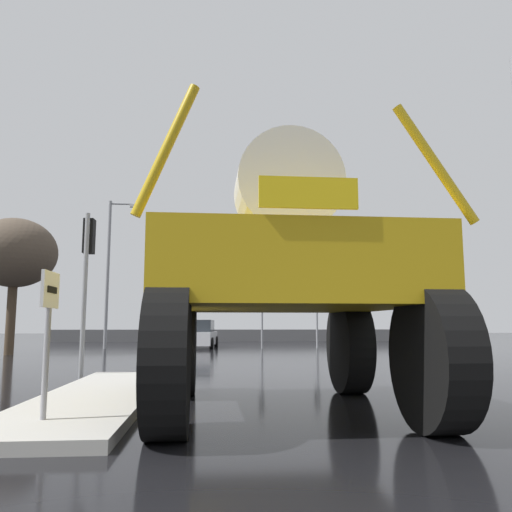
% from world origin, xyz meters
% --- Properties ---
extents(ground_plane, '(120.00, 120.00, 0.00)m').
position_xyz_m(ground_plane, '(0.00, 18.00, 0.00)').
color(ground_plane, black).
extents(median_island, '(1.69, 7.32, 0.15)m').
position_xyz_m(median_island, '(-3.59, 7.34, 0.07)').
color(median_island, '#B2AFA8').
rests_on(median_island, ground).
extents(lane_arrow_sign, '(0.07, 0.60, 1.74)m').
position_xyz_m(lane_arrow_sign, '(-3.71, 4.84, 1.35)').
color(lane_arrow_sign, '#99999E').
rests_on(lane_arrow_sign, median_island).
extents(oversize_sprayer, '(4.12, 5.35, 4.05)m').
position_xyz_m(oversize_sprayer, '(-0.71, 6.11, 1.89)').
color(oversize_sprayer, black).
rests_on(oversize_sprayer, ground).
extents(sedan_ahead, '(2.20, 4.25, 1.52)m').
position_xyz_m(sedan_ahead, '(-2.42, 27.01, 0.71)').
color(sedan_ahead, silver).
rests_on(sedan_ahead, ground).
extents(traffic_signal_near_left, '(0.24, 0.54, 3.89)m').
position_xyz_m(traffic_signal_near_left, '(-4.72, 10.90, 2.84)').
color(traffic_signal_near_left, gray).
rests_on(traffic_signal_near_left, ground).
extents(traffic_signal_near_right, '(0.24, 0.54, 3.64)m').
position_xyz_m(traffic_signal_near_right, '(4.07, 10.91, 2.65)').
color(traffic_signal_near_right, gray).
rests_on(traffic_signal_near_right, ground).
extents(traffic_signal_far_left, '(0.24, 0.55, 3.22)m').
position_xyz_m(traffic_signal_far_left, '(3.97, 26.20, 2.34)').
color(traffic_signal_far_left, gray).
rests_on(traffic_signal_far_left, ground).
extents(traffic_signal_far_right, '(0.24, 0.55, 3.50)m').
position_xyz_m(traffic_signal_far_right, '(0.98, 26.19, 2.55)').
color(traffic_signal_far_right, gray).
rests_on(traffic_signal_far_right, ground).
extents(streetlight_far_left, '(1.66, 0.24, 7.98)m').
position_xyz_m(streetlight_far_left, '(-7.19, 26.43, 4.41)').
color(streetlight_far_left, gray).
rests_on(streetlight_far_left, ground).
extents(bare_tree_left, '(3.49, 3.49, 5.81)m').
position_xyz_m(bare_tree_left, '(-10.17, 21.03, 4.29)').
color(bare_tree_left, '#473828').
rests_on(bare_tree_left, ground).
extents(roadside_barrier, '(27.47, 0.24, 0.90)m').
position_xyz_m(roadside_barrier, '(0.00, 38.14, 0.45)').
color(roadside_barrier, '#59595B').
rests_on(roadside_barrier, ground).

